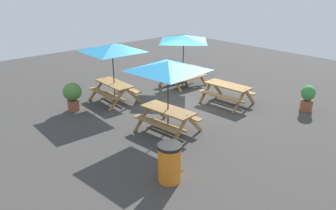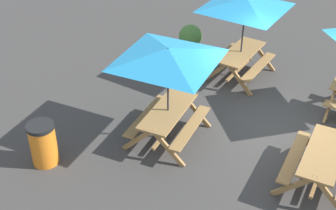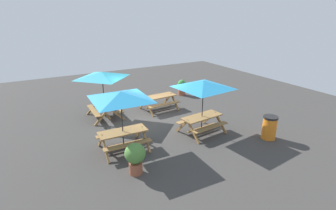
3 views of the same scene
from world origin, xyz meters
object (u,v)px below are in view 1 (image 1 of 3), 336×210
object	(u,v)px
picnic_table_1	(168,71)
potted_plant_1	(308,97)
picnic_table_0	(228,90)
trash_bin_orange	(170,163)
picnic_table_2	(184,42)
potted_plant_0	(73,94)
picnic_table_3	(112,52)

from	to	relation	value
picnic_table_1	potted_plant_1	world-z (taller)	picnic_table_1
picnic_table_0	trash_bin_orange	distance (m)	5.73
picnic_table_2	potted_plant_0	size ratio (longest dim) A/B	2.20
potted_plant_0	picnic_table_2	bearing A→B (deg)	-95.90
trash_bin_orange	potted_plant_0	distance (m)	5.76
picnic_table_1	picnic_table_3	world-z (taller)	same
picnic_table_3	potted_plant_0	xyz separation A→B (m)	(0.21, 1.68, -1.37)
picnic_table_1	picnic_table_2	xyz separation A→B (m)	(3.13, -3.73, 0.00)
trash_bin_orange	potted_plant_1	distance (m)	6.82
potted_plant_0	picnic_table_0	bearing A→B (deg)	-124.83
picnic_table_2	picnic_table_1	bearing A→B (deg)	40.71
picnic_table_2	trash_bin_orange	world-z (taller)	picnic_table_2
picnic_table_0	potted_plant_0	xyz separation A→B (m)	(3.36, 4.82, 0.06)
trash_bin_orange	potted_plant_1	bearing A→B (deg)	-90.40
picnic_table_0	potted_plant_1	xyz separation A→B (m)	(-2.44, -1.61, -0.05)
trash_bin_orange	potted_plant_0	bearing A→B (deg)	-3.87
picnic_table_2	potted_plant_0	distance (m)	5.36
potted_plant_0	potted_plant_1	distance (m)	8.66
picnic_table_1	trash_bin_orange	bearing A→B (deg)	132.84
trash_bin_orange	picnic_table_2	bearing A→B (deg)	-46.76
picnic_table_1	potted_plant_0	size ratio (longest dim) A/B	2.65
potted_plant_0	picnic_table_1	bearing A→B (deg)	-158.70
picnic_table_0	picnic_table_3	distance (m)	4.67
trash_bin_orange	potted_plant_1	size ratio (longest dim) A/B	1.01
picnic_table_0	potted_plant_1	world-z (taller)	potted_plant_1
picnic_table_1	potted_plant_0	world-z (taller)	picnic_table_1
potted_plant_0	potted_plant_1	world-z (taller)	potted_plant_0
picnic_table_0	trash_bin_orange	world-z (taller)	trash_bin_orange
picnic_table_0	picnic_table_3	bearing A→B (deg)	41.24
potted_plant_1	picnic_table_0	bearing A→B (deg)	33.44
potted_plant_0	potted_plant_1	bearing A→B (deg)	-132.01
picnic_table_1	picnic_table_3	xyz separation A→B (m)	(3.46, -0.25, 0.00)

